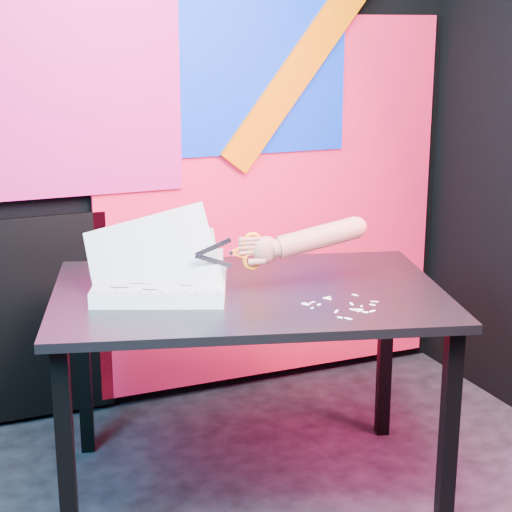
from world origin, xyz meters
name	(u,v)px	position (x,y,z in m)	size (l,w,h in m)	color
room	(273,134)	(0.00, 0.00, 1.35)	(3.01, 3.01, 2.71)	black
backdrop	(143,189)	(0.06, 1.46, 0.96)	(2.88, 0.05, 2.08)	#EC143B
work_table	(248,313)	(0.18, 0.62, 0.67)	(1.48, 1.18, 0.75)	black
printout_stack	(160,285)	(-0.10, 0.68, 0.78)	(0.51, 0.45, 0.32)	beige
scissors	(247,251)	(0.17, 0.58, 0.89)	(0.22, 0.03, 0.13)	#B2B8D8
hand_forearm	(309,239)	(0.38, 0.55, 0.92)	(0.43, 0.11, 0.14)	brown
paper_clippings	(342,306)	(0.39, 0.34, 0.75)	(0.24, 0.23, 0.00)	white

